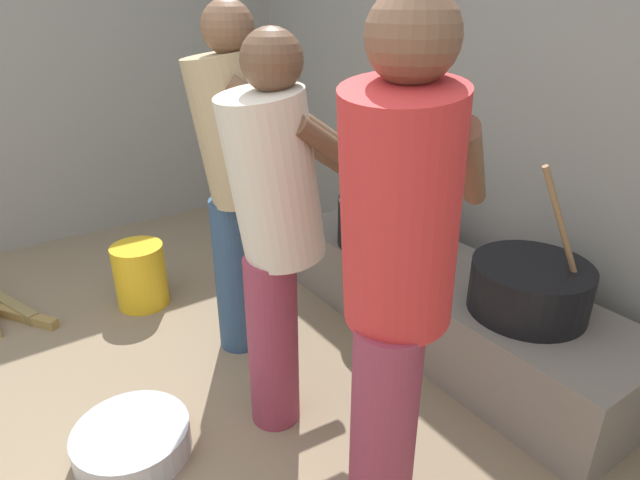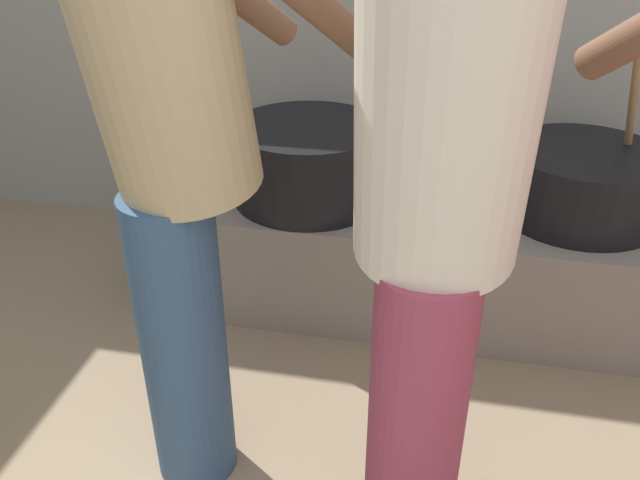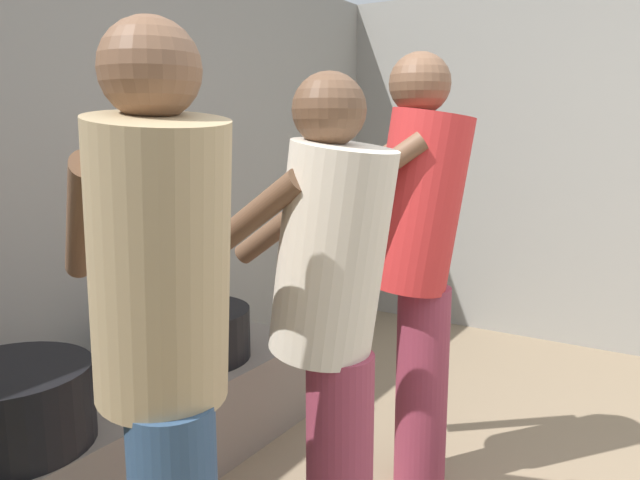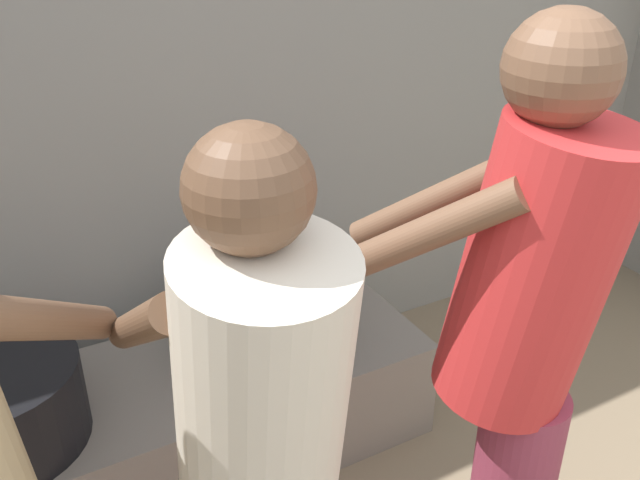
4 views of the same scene
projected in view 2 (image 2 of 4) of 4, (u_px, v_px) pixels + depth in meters
hearth_ledge at (434, 252)px, 2.30m from camera, size 1.93×0.60×0.39m
cooking_pot_main at (583, 183)px, 2.07m from camera, size 0.49×0.49×0.67m
cooking_pot_secondary at (308, 162)px, 2.17m from camera, size 0.50×0.50×0.25m
cook_in_tan_shirt at (170, 124)px, 1.31m from camera, size 0.62×0.73×1.61m
cook_in_cream_shirt at (439, 194)px, 1.14m from camera, size 0.34×0.64×1.53m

